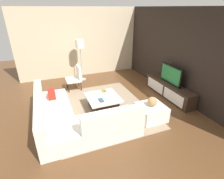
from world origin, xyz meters
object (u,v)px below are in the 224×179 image
object	(u,v)px
television	(171,74)
ottoman	(151,112)
accent_chair_near	(76,77)
book_stack	(101,100)
fruit_bowl	(104,92)
floor_lamp	(80,46)
sectional_couch	(73,118)
decorative_ball	(152,102)
coffee_table	(103,102)
media_console	(169,90)

from	to	relation	value
television	ottoman	world-z (taller)	television
accent_chair_near	ottoman	xyz separation A→B (m)	(2.67, 1.50, -0.29)
accent_chair_near	book_stack	size ratio (longest dim) A/B	4.17
ottoman	fruit_bowl	world-z (taller)	fruit_bowl
accent_chair_near	floor_lamp	xyz separation A→B (m)	(-0.84, 0.41, 0.91)
sectional_couch	decorative_ball	world-z (taller)	sectional_couch
coffee_table	fruit_bowl	world-z (taller)	fruit_bowl
accent_chair_near	fruit_bowl	size ratio (longest dim) A/B	3.11
television	fruit_bowl	size ratio (longest dim) A/B	3.49
media_console	accent_chair_near	xyz separation A→B (m)	(-1.77, -2.77, 0.24)
fruit_bowl	sectional_couch	bearing A→B (deg)	-54.18
ottoman	sectional_couch	bearing A→B (deg)	-100.52
media_console	sectional_couch	xyz separation A→B (m)	(0.52, -3.31, 0.03)
television	coffee_table	world-z (taller)	television
media_console	ottoman	size ratio (longest dim) A/B	3.00
book_stack	decorative_ball	bearing A→B (deg)	55.78
accent_chair_near	ottoman	size ratio (longest dim) A/B	1.24
floor_lamp	ottoman	world-z (taller)	floor_lamp
sectional_couch	fruit_bowl	bearing A→B (deg)	125.82
coffee_table	ottoman	size ratio (longest dim) A/B	1.37
ottoman	book_stack	bearing A→B (deg)	-124.22
television	ottoman	size ratio (longest dim) A/B	1.40
television	coffee_table	size ratio (longest dim) A/B	1.02
accent_chair_near	fruit_bowl	bearing A→B (deg)	17.52
decorative_ball	accent_chair_near	bearing A→B (deg)	-150.69
sectional_couch	ottoman	size ratio (longest dim) A/B	3.61
floor_lamp	fruit_bowl	xyz separation A→B (m)	(2.32, 0.16, -0.97)
ottoman	floor_lamp	bearing A→B (deg)	-162.73
media_console	coffee_table	xyz separation A→B (m)	(-0.10, -2.30, -0.05)
sectional_couch	coffee_table	world-z (taller)	sectional_couch
television	book_stack	distance (m)	2.45
television	accent_chair_near	distance (m)	3.30
floor_lamp	fruit_bowl	world-z (taller)	floor_lamp
ottoman	decorative_ball	distance (m)	0.33
sectional_couch	decorative_ball	distance (m)	2.09
sectional_couch	floor_lamp	world-z (taller)	floor_lamp
television	fruit_bowl	xyz separation A→B (m)	(-0.28, -2.20, -0.37)
sectional_couch	floor_lamp	xyz separation A→B (m)	(-3.13, 0.95, 1.12)
decorative_ball	floor_lamp	bearing A→B (deg)	-162.73
floor_lamp	decorative_ball	bearing A→B (deg)	17.27
ottoman	book_stack	xyz separation A→B (m)	(-0.78, -1.15, 0.20)
ottoman	accent_chair_near	bearing A→B (deg)	-150.69
media_console	accent_chair_near	distance (m)	3.29
television	decorative_ball	distance (m)	1.58
accent_chair_near	coffee_table	bearing A→B (deg)	12.25
floor_lamp	media_console	bearing A→B (deg)	42.19
television	floor_lamp	xyz separation A→B (m)	(-2.60, -2.36, 0.60)
fruit_bowl	book_stack	distance (m)	0.46
decorative_ball	book_stack	distance (m)	1.39
coffee_table	accent_chair_near	bearing A→B (deg)	-164.20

